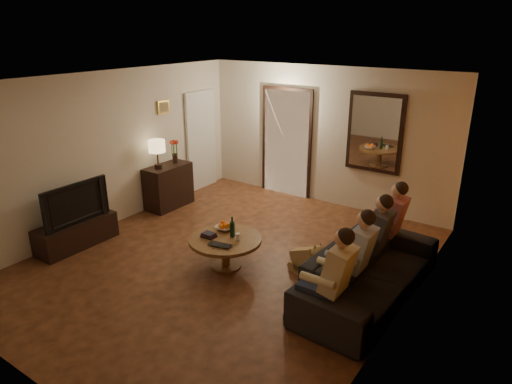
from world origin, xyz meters
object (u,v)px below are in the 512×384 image
Objects in this scene: person_c at (372,244)px; dog at (306,257)px; sofa at (369,272)px; dresser at (169,186)px; table_lamp at (157,154)px; tv_stand at (76,233)px; coffee_table at (226,252)px; bowl at (225,228)px; wine_bottle at (232,227)px; person_b at (354,262)px; person_a at (332,284)px; person_d at (388,228)px; tv at (72,202)px; laptop at (218,247)px.

dog is (-0.81, -0.28, -0.32)m from person_c.
sofa is 0.91m from dog.
dresser is 3.49m from dog.
dresser is at bearing 90.00° from table_lamp.
coffee_table reaches higher than tv_stand.
dresser reaches higher than bowl.
wine_bottle is (2.39, 0.90, 0.40)m from tv_stand.
dog is 2.16× the size of bowl.
person_b is (4.21, 0.91, 0.39)m from tv_stand.
person_a and person_d have the same top height.
person_b is at bearing -90.00° from person_c.
coffee_table is 0.38m from bowl.
bowl is at bearing -166.46° from person_c.
bowl is (2.16, 1.02, -0.25)m from tv.
table_lamp reaches higher than sofa.
person_a is 1.26m from dog.
person_c is at bearing 35.34° from dog.
bowl is at bearing -154.35° from dog.
tv_stand is 1.05× the size of person_a.
dog is at bearing -9.75° from table_lamp.
person_c is (4.21, 1.51, 0.39)m from tv_stand.
tv is 0.92× the size of person_c.
person_b is at bearing 3.49° from coffee_table.
coffee_table is (2.34, 0.80, -0.51)m from tv.
person_c is at bearing 90.00° from person_b.
person_c is 0.92m from dog.
laptop reaches higher than tv_stand.
tv_stand is at bearing 109.04° from sofa.
person_b reaches higher than laptop.
laptop is (2.44, -1.29, -0.62)m from table_lamp.
sofa is at bearing 11.86° from coffee_table.
tv is at bearing -144.10° from dog.
sofa is 2.02m from coffee_table.
person_c is 3.65× the size of laptop.
sofa is at bearing -10.78° from dresser.
tv_stand is 4.48m from sofa.
laptop is at bearing -70.35° from coffee_table.
person_b reaches higher than dog.
sofa is at bearing -71.57° from person_c.
person_b is 1.00× the size of person_d.
sofa is at bearing 9.43° from laptop.
laptop is at bearing 12.00° from tv_stand.
person_b is at bearing 90.00° from person_a.
person_d reaches higher than sofa.
dresser is at bearing 137.22° from laptop.
laptop is at bearing -31.86° from dresser.
table_lamp is at bearing 156.53° from coffee_table.
table_lamp reaches higher than person_a.
person_d is at bearing 90.00° from person_b.
dresser reaches higher than coffee_table.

